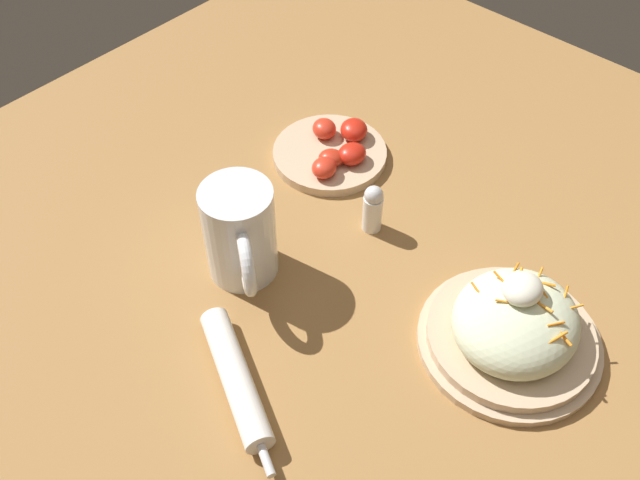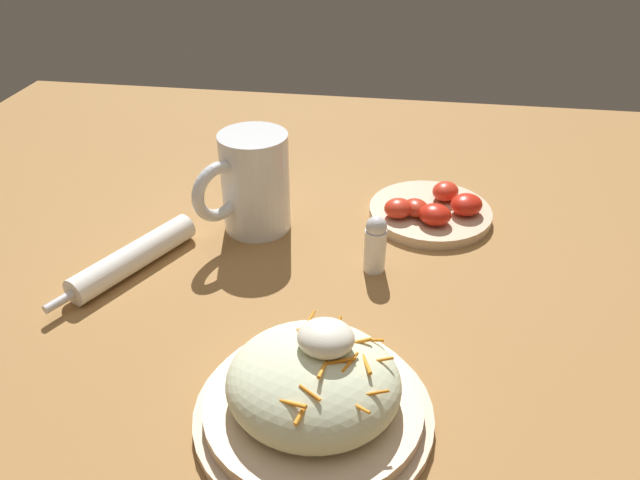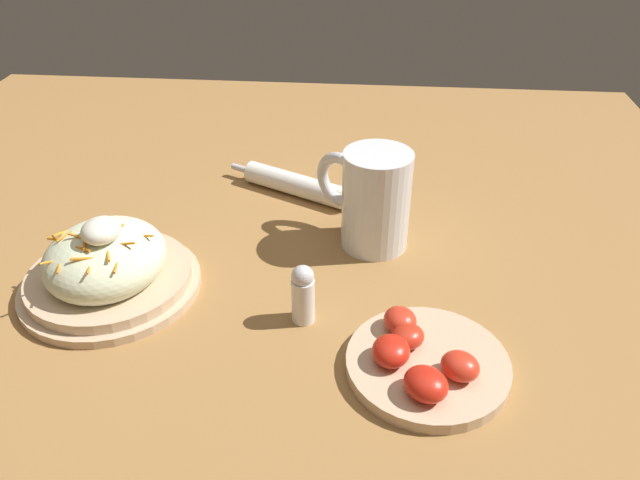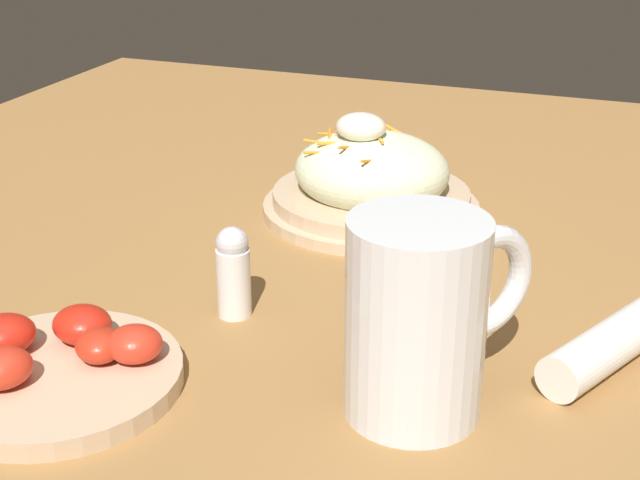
% 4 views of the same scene
% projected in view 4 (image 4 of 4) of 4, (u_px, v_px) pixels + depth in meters
% --- Properties ---
extents(ground_plane, '(1.43, 1.43, 0.00)m').
position_uv_depth(ground_plane, '(396.00, 292.00, 0.78)').
color(ground_plane, '#9E703D').
extents(salad_plate, '(0.22, 0.22, 0.11)m').
position_uv_depth(salad_plate, '(371.00, 182.00, 0.93)').
color(salad_plate, '#D1B28E').
rests_on(salad_plate, ground_plane).
extents(beer_mug, '(0.11, 0.14, 0.14)m').
position_uv_depth(beer_mug, '(419.00, 327.00, 0.60)').
color(beer_mug, white).
rests_on(beer_mug, ground_plane).
extents(napkin_roll, '(0.12, 0.21, 0.03)m').
position_uv_depth(napkin_roll, '(626.00, 334.00, 0.68)').
color(napkin_roll, white).
rests_on(napkin_roll, ground_plane).
extents(tomato_plate, '(0.18, 0.18, 0.04)m').
position_uv_depth(tomato_plate, '(59.00, 366.00, 0.64)').
color(tomato_plate, '#D1B28E').
rests_on(tomato_plate, ground_plane).
extents(salt_shaker, '(0.03, 0.03, 0.08)m').
position_uv_depth(salt_shaker, '(233.00, 271.00, 0.73)').
color(salt_shaker, white).
rests_on(salt_shaker, ground_plane).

